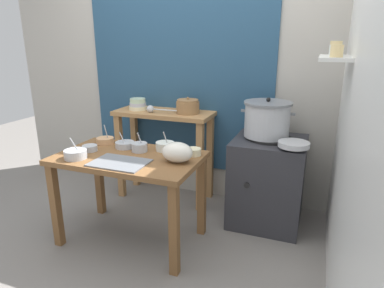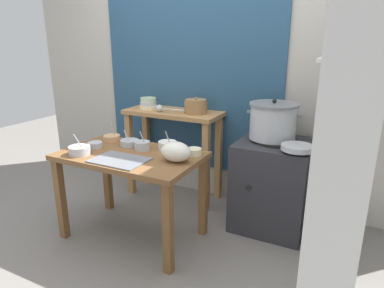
{
  "view_description": "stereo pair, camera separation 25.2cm",
  "coord_description": "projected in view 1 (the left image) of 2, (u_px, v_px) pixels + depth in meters",
  "views": [
    {
      "loc": [
        1.19,
        -2.09,
        1.56
      ],
      "look_at": [
        0.33,
        0.17,
        0.82
      ],
      "focal_mm": 31.68,
      "sensor_mm": 36.0,
      "label": 1
    },
    {
      "loc": [
        1.42,
        -1.99,
        1.56
      ],
      "look_at": [
        0.33,
        0.17,
        0.82
      ],
      "focal_mm": 31.68,
      "sensor_mm": 36.0,
      "label": 2
    }
  ],
  "objects": [
    {
      "name": "ground_plane",
      "position": [
        147.0,
        242.0,
        2.73
      ],
      "size": [
        9.0,
        9.0,
        0.0
      ],
      "primitive_type": "plane",
      "color": "gray"
    },
    {
      "name": "wall_back",
      "position": [
        203.0,
        68.0,
        3.3
      ],
      "size": [
        4.4,
        0.12,
        2.6
      ],
      "color": "#B2ADA3",
      "rests_on": "ground"
    },
    {
      "name": "wall_right",
      "position": [
        359.0,
        85.0,
        2.05
      ],
      "size": [
        0.3,
        3.2,
        2.6
      ],
      "color": "white",
      "rests_on": "ground"
    },
    {
      "name": "prep_table",
      "position": [
        129.0,
        169.0,
        2.61
      ],
      "size": [
        1.1,
        0.66,
        0.72
      ],
      "color": "brown",
      "rests_on": "ground"
    },
    {
      "name": "back_shelf_table",
      "position": [
        164.0,
        133.0,
        3.35
      ],
      "size": [
        0.96,
        0.4,
        0.9
      ],
      "color": "#B27F4C",
      "rests_on": "ground"
    },
    {
      "name": "stove_block",
      "position": [
        267.0,
        181.0,
        2.96
      ],
      "size": [
        0.6,
        0.61,
        0.78
      ],
      "color": "#2D2D33",
      "rests_on": "ground"
    },
    {
      "name": "steamer_pot",
      "position": [
        267.0,
        119.0,
        2.83
      ],
      "size": [
        0.45,
        0.4,
        0.33
      ],
      "color": "#B7BABF",
      "rests_on": "stove_block"
    },
    {
      "name": "clay_pot",
      "position": [
        188.0,
        107.0,
        3.18
      ],
      "size": [
        0.22,
        0.22,
        0.15
      ],
      "color": "olive",
      "rests_on": "back_shelf_table"
    },
    {
      "name": "bowl_stack_enamel",
      "position": [
        138.0,
        104.0,
        3.34
      ],
      "size": [
        0.17,
        0.17,
        0.11
      ],
      "color": "beige",
      "rests_on": "back_shelf_table"
    },
    {
      "name": "ladle",
      "position": [
        152.0,
        109.0,
        3.21
      ],
      "size": [
        0.3,
        0.07,
        0.07
      ],
      "color": "#B7BABF",
      "rests_on": "back_shelf_table"
    },
    {
      "name": "serving_tray",
      "position": [
        120.0,
        163.0,
        2.41
      ],
      "size": [
        0.4,
        0.28,
        0.01
      ],
      "primitive_type": "cube",
      "color": "slate",
      "rests_on": "prep_table"
    },
    {
      "name": "plastic_bag",
      "position": [
        177.0,
        152.0,
        2.42
      ],
      "size": [
        0.23,
        0.17,
        0.15
      ],
      "primitive_type": "ellipsoid",
      "color": "silver",
      "rests_on": "prep_table"
    },
    {
      "name": "wide_pan",
      "position": [
        294.0,
        144.0,
        2.59
      ],
      "size": [
        0.24,
        0.24,
        0.04
      ],
      "primitive_type": "cylinder",
      "color": "#B7BABF",
      "rests_on": "stove_block"
    },
    {
      "name": "prep_bowl_0",
      "position": [
        165.0,
        146.0,
        2.69
      ],
      "size": [
        0.15,
        0.15,
        0.16
      ],
      "color": "silver",
      "rests_on": "prep_table"
    },
    {
      "name": "prep_bowl_1",
      "position": [
        75.0,
        154.0,
        2.51
      ],
      "size": [
        0.17,
        0.17,
        0.17
      ],
      "color": "#B7BABF",
      "rests_on": "prep_table"
    },
    {
      "name": "prep_bowl_2",
      "position": [
        90.0,
        148.0,
        2.68
      ],
      "size": [
        0.12,
        0.12,
        0.05
      ],
      "color": "#B7BABF",
      "rests_on": "prep_table"
    },
    {
      "name": "prep_bowl_3",
      "position": [
        139.0,
        147.0,
        2.67
      ],
      "size": [
        0.12,
        0.12,
        0.16
      ],
      "color": "#B7BABF",
      "rests_on": "prep_table"
    },
    {
      "name": "prep_bowl_4",
      "position": [
        125.0,
        144.0,
        2.76
      ],
      "size": [
        0.16,
        0.16,
        0.13
      ],
      "color": "#B7BABF",
      "rests_on": "prep_table"
    },
    {
      "name": "prep_bowl_5",
      "position": [
        105.0,
        140.0,
        2.87
      ],
      "size": [
        0.15,
        0.15,
        0.17
      ],
      "color": "tan",
      "rests_on": "prep_table"
    },
    {
      "name": "prep_bowl_6",
      "position": [
        194.0,
        151.0,
        2.58
      ],
      "size": [
        0.11,
        0.11,
        0.05
      ],
      "color": "beige",
      "rests_on": "prep_table"
    }
  ]
}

